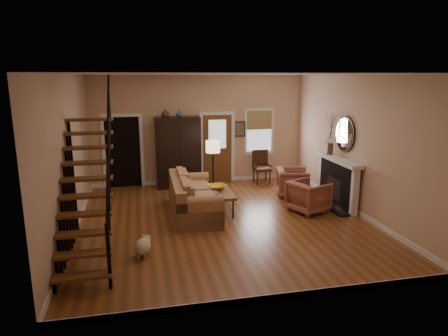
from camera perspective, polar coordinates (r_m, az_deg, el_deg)
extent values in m
plane|color=brown|center=(9.31, -0.08, -7.49)|extent=(7.00, 7.00, 0.00)
plane|color=white|center=(8.72, -0.09, 13.27)|extent=(7.00, 7.00, 0.00)
cube|color=tan|center=(12.27, -3.54, 5.44)|extent=(6.50, 0.04, 3.30)
cube|color=tan|center=(8.79, -21.28, 1.56)|extent=(0.04, 7.00, 3.30)
cube|color=tan|center=(10.06, 18.36, 3.13)|extent=(0.04, 7.00, 3.30)
cube|color=black|center=(12.38, -14.19, 2.32)|extent=(1.00, 0.36, 2.10)
cube|color=brown|center=(12.44, -0.98, 2.76)|extent=(0.90, 0.06, 2.10)
cube|color=silver|center=(12.68, 5.04, 5.20)|extent=(0.96, 0.06, 1.46)
cube|color=black|center=(10.65, 16.04, -2.12)|extent=(0.24, 1.60, 1.15)
cube|color=white|center=(10.48, 15.97, 1.16)|extent=(0.30, 1.95, 0.10)
cylinder|color=silver|center=(10.43, 16.82, 4.68)|extent=(0.05, 0.90, 0.90)
imported|color=#4C2619|center=(11.65, -8.39, 7.76)|extent=(0.24, 0.24, 0.25)
imported|color=#334C60|center=(11.69, -6.42, 7.74)|extent=(0.20, 0.20, 0.21)
imported|color=gold|center=(9.91, -1.07, -2.75)|extent=(0.46, 0.46, 0.11)
imported|color=brown|center=(10.00, 11.98, -3.99)|extent=(1.09, 1.08, 0.77)
imported|color=brown|center=(11.22, 9.79, -2.04)|extent=(1.03, 1.01, 0.77)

